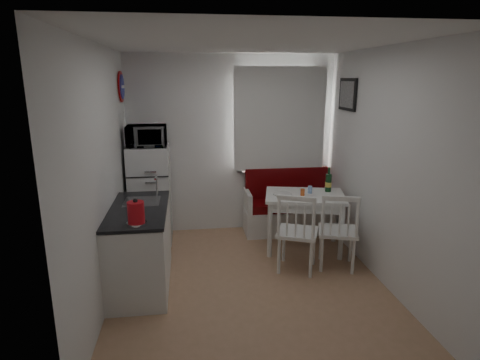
# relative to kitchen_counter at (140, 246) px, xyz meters

# --- Properties ---
(floor) EXTENTS (3.00, 3.50, 0.02)m
(floor) POSITION_rel_kitchen_counter_xyz_m (1.20, -0.16, -0.46)
(floor) COLOR tan
(floor) RESTS_ON ground
(ceiling) EXTENTS (3.00, 3.50, 0.02)m
(ceiling) POSITION_rel_kitchen_counter_xyz_m (1.20, -0.16, 2.14)
(ceiling) COLOR white
(ceiling) RESTS_ON wall_back
(wall_back) EXTENTS (3.00, 0.02, 2.60)m
(wall_back) POSITION_rel_kitchen_counter_xyz_m (1.20, 1.59, 0.84)
(wall_back) COLOR white
(wall_back) RESTS_ON floor
(wall_front) EXTENTS (3.00, 0.02, 2.60)m
(wall_front) POSITION_rel_kitchen_counter_xyz_m (1.20, -1.91, 0.84)
(wall_front) COLOR white
(wall_front) RESTS_ON floor
(wall_left) EXTENTS (0.02, 3.50, 2.60)m
(wall_left) POSITION_rel_kitchen_counter_xyz_m (-0.30, -0.16, 0.84)
(wall_left) COLOR white
(wall_left) RESTS_ON floor
(wall_right) EXTENTS (0.02, 3.50, 2.60)m
(wall_right) POSITION_rel_kitchen_counter_xyz_m (2.70, -0.16, 0.84)
(wall_right) COLOR white
(wall_right) RESTS_ON floor
(window) EXTENTS (1.22, 0.06, 1.47)m
(window) POSITION_rel_kitchen_counter_xyz_m (1.90, 1.56, 1.17)
(window) COLOR white
(window) RESTS_ON wall_back
(curtain) EXTENTS (1.35, 0.02, 1.50)m
(curtain) POSITION_rel_kitchen_counter_xyz_m (1.90, 1.49, 1.22)
(curtain) COLOR white
(curtain) RESTS_ON wall_back
(kitchen_counter) EXTENTS (0.62, 1.32, 1.16)m
(kitchen_counter) POSITION_rel_kitchen_counter_xyz_m (0.00, 0.00, 0.00)
(kitchen_counter) COLOR white
(kitchen_counter) RESTS_ON floor
(wall_sign) EXTENTS (0.03, 0.40, 0.40)m
(wall_sign) POSITION_rel_kitchen_counter_xyz_m (-0.27, 1.29, 1.69)
(wall_sign) COLOR navy
(wall_sign) RESTS_ON wall_left
(picture_frame) EXTENTS (0.04, 0.52, 0.42)m
(picture_frame) POSITION_rel_kitchen_counter_xyz_m (2.67, 0.94, 1.59)
(picture_frame) COLOR black
(picture_frame) RESTS_ON wall_right
(bench) EXTENTS (1.33, 0.51, 0.95)m
(bench) POSITION_rel_kitchen_counter_xyz_m (2.03, 1.36, -0.14)
(bench) COLOR white
(bench) RESTS_ON floor
(dining_table) EXTENTS (1.16, 0.93, 0.77)m
(dining_table) POSITION_rel_kitchen_counter_xyz_m (2.07, 0.69, 0.23)
(dining_table) COLOR white
(dining_table) RESTS_ON floor
(chair_left) EXTENTS (0.60, 0.60, 0.53)m
(chair_left) POSITION_rel_kitchen_counter_xyz_m (1.82, 0.02, 0.15)
(chair_left) COLOR white
(chair_left) RESTS_ON floor
(chair_right) EXTENTS (0.56, 0.55, 0.51)m
(chair_right) POSITION_rel_kitchen_counter_xyz_m (2.32, 0.02, 0.14)
(chair_right) COLOR white
(chair_right) RESTS_ON floor
(fridge) EXTENTS (0.55, 0.55, 1.37)m
(fridge) POSITION_rel_kitchen_counter_xyz_m (0.02, 1.24, 0.23)
(fridge) COLOR white
(fridge) RESTS_ON floor
(microwave) EXTENTS (0.52, 0.35, 0.29)m
(microwave) POSITION_rel_kitchen_counter_xyz_m (0.02, 1.19, 1.06)
(microwave) COLOR white
(microwave) RESTS_ON fridge
(kettle) EXTENTS (0.19, 0.19, 0.26)m
(kettle) POSITION_rel_kitchen_counter_xyz_m (0.05, -0.54, 0.57)
(kettle) COLOR red
(kettle) RESTS_ON kitchen_counter
(wine_bottle) EXTENTS (0.08, 0.08, 0.34)m
(wine_bottle) POSITION_rel_kitchen_counter_xyz_m (2.42, 0.79, 0.48)
(wine_bottle) COLOR #133C1C
(wine_bottle) RESTS_ON dining_table
(drinking_glass_orange) EXTENTS (0.05, 0.05, 0.09)m
(drinking_glass_orange) POSITION_rel_kitchen_counter_xyz_m (2.02, 0.64, 0.36)
(drinking_glass_orange) COLOR orange
(drinking_glass_orange) RESTS_ON dining_table
(drinking_glass_blue) EXTENTS (0.06, 0.06, 0.10)m
(drinking_glass_blue) POSITION_rel_kitchen_counter_xyz_m (2.15, 0.74, 0.36)
(drinking_glass_blue) COLOR #8BB1EC
(drinking_glass_blue) RESTS_ON dining_table
(plate) EXTENTS (0.24, 0.24, 0.02)m
(plate) POSITION_rel_kitchen_counter_xyz_m (1.77, 0.71, 0.32)
(plate) COLOR white
(plate) RESTS_ON dining_table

